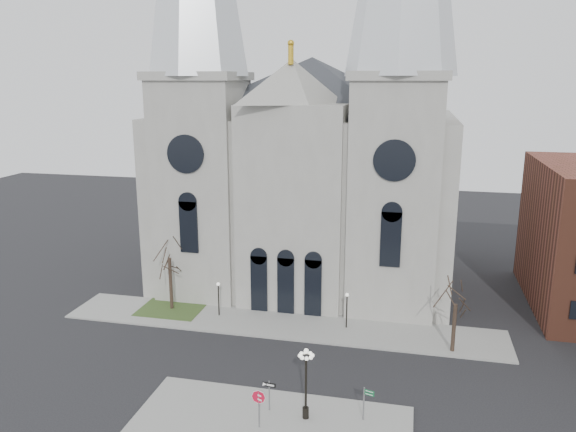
% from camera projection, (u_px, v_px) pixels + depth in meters
% --- Properties ---
extents(ground, '(160.00, 160.00, 0.00)m').
position_uv_depth(ground, '(244.00, 388.00, 40.59)').
color(ground, black).
rests_on(ground, ground).
extents(sidewalk_far, '(40.00, 6.00, 0.14)m').
position_uv_depth(sidewalk_far, '(280.00, 324.00, 50.99)').
color(sidewalk_far, gray).
rests_on(sidewalk_far, ground).
extents(grass_patch, '(6.00, 5.00, 0.18)m').
position_uv_depth(grass_patch, '(172.00, 309.00, 54.30)').
color(grass_patch, '#314A20').
rests_on(grass_patch, ground).
extents(cathedral, '(33.00, 26.66, 54.00)m').
position_uv_depth(cathedral, '(306.00, 111.00, 57.84)').
color(cathedral, gray).
rests_on(cathedral, ground).
extents(tree_left, '(3.20, 3.20, 7.50)m').
position_uv_depth(tree_left, '(169.00, 255.00, 52.99)').
color(tree_left, black).
rests_on(tree_left, ground).
extents(tree_right, '(3.20, 3.20, 6.00)m').
position_uv_depth(tree_right, '(456.00, 301.00, 44.81)').
color(tree_right, black).
rests_on(tree_right, ground).
extents(ped_lamp_left, '(0.32, 0.32, 3.26)m').
position_uv_depth(ped_lamp_left, '(218.00, 293.00, 52.22)').
color(ped_lamp_left, black).
rests_on(ped_lamp_left, sidewalk_far).
extents(ped_lamp_right, '(0.32, 0.32, 3.26)m').
position_uv_depth(ped_lamp_right, '(347.00, 304.00, 49.63)').
color(ped_lamp_right, black).
rests_on(ped_lamp_right, sidewalk_far).
extents(stop_sign, '(0.87, 0.42, 2.63)m').
position_uv_depth(stop_sign, '(259.00, 401.00, 35.35)').
color(stop_sign, slate).
rests_on(stop_sign, sidewalk_near).
extents(globe_lamp, '(1.32, 1.32, 4.96)m').
position_uv_depth(globe_lamp, '(306.00, 375.00, 36.02)').
color(globe_lamp, black).
rests_on(globe_lamp, sidewalk_near).
extents(one_way_sign, '(0.94, 0.12, 2.15)m').
position_uv_depth(one_way_sign, '(269.00, 390.00, 37.29)').
color(one_way_sign, slate).
rests_on(one_way_sign, sidewalk_near).
extents(street_name_sign, '(0.72, 0.26, 2.32)m').
position_uv_depth(street_name_sign, '(365.00, 401.00, 36.22)').
color(street_name_sign, slate).
rests_on(street_name_sign, sidewalk_near).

